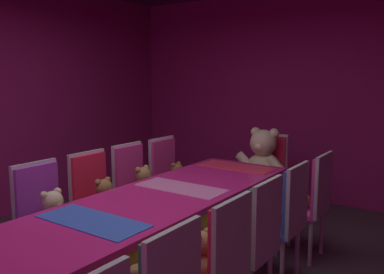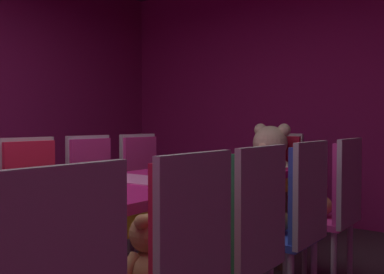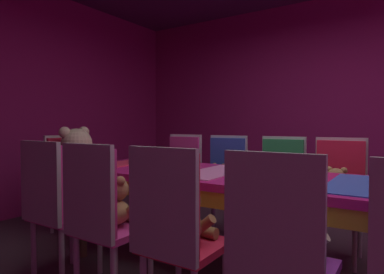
# 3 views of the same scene
# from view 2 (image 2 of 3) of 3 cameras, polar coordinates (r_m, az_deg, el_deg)

# --- Properties ---
(wall_back) EXTENTS (5.20, 0.12, 2.80)m
(wall_back) POSITION_cam_2_polar(r_m,az_deg,el_deg) (4.99, 15.87, 5.43)
(wall_back) COLOR #8C1959
(wall_back) RESTS_ON ground_plane
(banquet_table) EXTENTS (0.90, 3.40, 0.75)m
(banquet_table) POSITION_cam_2_polar(r_m,az_deg,el_deg) (2.34, -13.90, -8.75)
(banquet_table) COLOR #C61E72
(banquet_table) RESTS_ON ground_plane
(chair_left_3) EXTENTS (0.42, 0.41, 0.98)m
(chair_left_3) POSITION_cam_2_polar(r_m,az_deg,el_deg) (3.17, -19.65, -7.12)
(chair_left_3) COLOR red
(chair_left_3) RESTS_ON ground_plane
(teddy_left_3) EXTENTS (0.25, 0.33, 0.31)m
(teddy_left_3) POSITION_cam_2_polar(r_m,az_deg,el_deg) (3.05, -18.13, -7.57)
(teddy_left_3) COLOR olive
(teddy_left_3) RESTS_ON chair_left_3
(chair_left_4) EXTENTS (0.42, 0.41, 0.98)m
(chair_left_4) POSITION_cam_2_polar(r_m,az_deg,el_deg) (3.49, -12.37, -6.21)
(chair_left_4) COLOR #CC338C
(chair_left_4) RESTS_ON ground_plane
(teddy_left_4) EXTENTS (0.26, 0.34, 0.32)m
(teddy_left_4) POSITION_cam_2_polar(r_m,az_deg,el_deg) (3.39, -10.74, -6.48)
(teddy_left_4) COLOR #9E7247
(teddy_left_4) RESTS_ON chair_left_4
(chair_left_5) EXTENTS (0.42, 0.41, 0.98)m
(chair_left_5) POSITION_cam_2_polar(r_m,az_deg,el_deg) (3.83, -6.14, -5.47)
(chair_left_5) COLOR #CC338C
(chair_left_5) RESTS_ON ground_plane
(teddy_left_5) EXTENTS (0.22, 0.29, 0.27)m
(teddy_left_5) POSITION_cam_2_polar(r_m,az_deg,el_deg) (3.73, -4.53, -5.99)
(teddy_left_5) COLOR brown
(teddy_left_5) RESTS_ON chair_left_5
(chair_right_2) EXTENTS (0.42, 0.41, 0.98)m
(chair_right_2) POSITION_cam_2_polar(r_m,az_deg,el_deg) (1.63, -1.82, -15.70)
(chair_right_2) COLOR red
(chair_right_2) RESTS_ON ground_plane
(teddy_right_2) EXTENTS (0.24, 0.31, 0.30)m
(teddy_right_2) POSITION_cam_2_polar(r_m,az_deg,el_deg) (1.72, -5.72, -15.11)
(teddy_right_2) COLOR #9E7247
(teddy_right_2) RESTS_ON chair_right_2
(chair_right_3) EXTENTS (0.42, 0.41, 0.98)m
(chair_right_3) POSITION_cam_2_polar(r_m,az_deg,el_deg) (2.02, 6.98, -12.17)
(chair_right_3) COLOR #268C4C
(chair_right_3) RESTS_ON ground_plane
(teddy_right_3) EXTENTS (0.21, 0.28, 0.26)m
(teddy_right_3) POSITION_cam_2_polar(r_m,az_deg,el_deg) (2.10, 3.53, -12.36)
(teddy_right_3) COLOR olive
(teddy_right_3) RESTS_ON chair_right_3
(chair_right_4) EXTENTS (0.42, 0.41, 0.98)m
(chair_right_4) POSITION_cam_2_polar(r_m,az_deg,el_deg) (2.52, 13.40, -9.37)
(chair_right_4) COLOR #2D47B2
(chair_right_4) RESTS_ON ground_plane
(teddy_right_4) EXTENTS (0.21, 0.27, 0.26)m
(teddy_right_4) POSITION_cam_2_polar(r_m,az_deg,el_deg) (2.59, 10.47, -9.67)
(teddy_right_4) COLOR brown
(teddy_right_4) RESTS_ON chair_right_4
(chair_right_5) EXTENTS (0.42, 0.41, 0.98)m
(chair_right_5) POSITION_cam_2_polar(r_m,az_deg,el_deg) (3.02, 18.21, -7.53)
(chair_right_5) COLOR #CC338C
(chair_right_5) RESTS_ON ground_plane
(teddy_right_5) EXTENTS (0.24, 0.30, 0.29)m
(teddy_right_5) POSITION_cam_2_polar(r_m,az_deg,el_deg) (3.07, 15.64, -7.64)
(teddy_right_5) COLOR #9E7247
(teddy_right_5) RESTS_ON chair_right_5
(throne_chair) EXTENTS (0.41, 0.42, 0.98)m
(throne_chair) POSITION_cam_2_polar(r_m,az_deg,el_deg) (4.13, 11.01, -4.94)
(throne_chair) COLOR red
(throne_chair) RESTS_ON ground_plane
(king_teddy_bear) EXTENTS (0.65, 0.51, 0.62)m
(king_teddy_bear) POSITION_cam_2_polar(r_m,az_deg,el_deg) (3.97, 9.97, -3.41)
(king_teddy_bear) COLOR beige
(king_teddy_bear) RESTS_ON throne_chair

